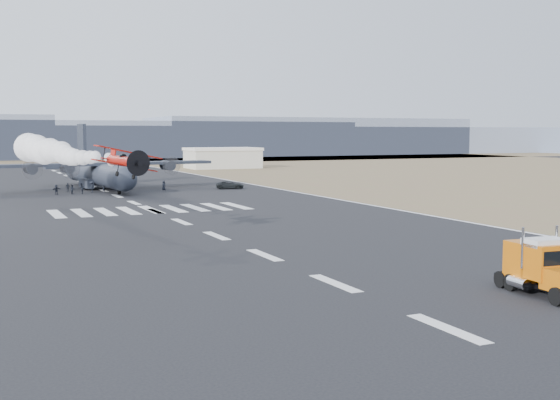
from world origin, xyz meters
TOP-DOWN VIEW (x-y plane):
  - ground at (0.00, 0.00)m, footprint 500.00×500.00m
  - scrub_far at (0.00, 230.00)m, footprint 500.00×80.00m
  - runway_markings at (0.00, 60.00)m, footprint 60.00×260.00m
  - ridge_seg_d at (0.00, 260.00)m, footprint 150.00×50.00m
  - ridge_seg_e at (65.00, 260.00)m, footprint 150.00×50.00m
  - ridge_seg_f at (130.00, 260.00)m, footprint 150.00×50.00m
  - ridge_seg_g at (195.00, 260.00)m, footprint 150.00×50.00m
  - hangar_right at (46.00, 150.00)m, footprint 20.50×12.50m
  - semi_truck at (10.17, -8.31)m, footprint 3.20×8.05m
  - aerobatic_biplane at (-8.54, 25.39)m, footprint 6.60×6.03m
  - smoke_trail at (-12.77, 58.26)m, footprint 7.37×40.67m
  - transport_aircraft at (-0.08, 87.87)m, footprint 40.99×33.68m
  - support_vehicle at (21.60, 78.35)m, footprint 5.51×3.79m
  - crew_a at (-0.62, 79.90)m, footprint 0.85×0.86m
  - crew_b at (-6.00, 78.78)m, footprint 0.74×0.89m
  - crew_c at (-2.54, 80.70)m, footprint 0.91×1.33m
  - crew_d at (-6.11, 83.24)m, footprint 1.02×0.77m
  - crew_e at (9.95, 80.60)m, footprint 0.96×0.86m
  - crew_f at (-8.53, 78.91)m, footprint 1.58×1.08m
  - crew_g at (1.63, 84.11)m, footprint 0.82×0.75m
  - crew_h at (-4.53, 78.93)m, footprint 0.66×0.94m

SIDE VIEW (x-z plane):
  - ground at x=0.00m, z-range 0.00..0.00m
  - scrub_far at x=0.00m, z-range 0.00..0.00m
  - runway_markings at x=0.00m, z-range 0.00..0.01m
  - support_vehicle at x=21.60m, z-range 0.00..1.40m
  - crew_d at x=-6.11m, z-range 0.00..1.55m
  - crew_b at x=-6.00m, z-range 0.00..1.57m
  - crew_f at x=-8.53m, z-range 0.00..1.64m
  - crew_e at x=9.95m, z-range 0.00..1.67m
  - crew_h at x=-4.53m, z-range 0.00..1.79m
  - crew_g at x=1.63m, z-range 0.00..1.80m
  - crew_a at x=-0.62m, z-range 0.00..1.83m
  - crew_c at x=-2.54m, z-range 0.00..1.88m
  - semi_truck at x=10.17m, z-range -0.03..3.53m
  - hangar_right at x=46.00m, z-range 0.06..5.96m
  - transport_aircraft at x=-0.08m, z-range -2.86..8.96m
  - ridge_seg_d at x=0.00m, z-range 0.00..13.00m
  - ridge_seg_g at x=195.00m, z-range 0.00..13.00m
  - aerobatic_biplane at x=-8.54m, z-range 5.90..9.04m
  - ridge_seg_e at x=65.00m, z-range 0.00..15.00m
  - smoke_trail at x=-12.77m, z-range 5.69..9.86m
  - ridge_seg_f at x=130.00m, z-range 0.00..17.00m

